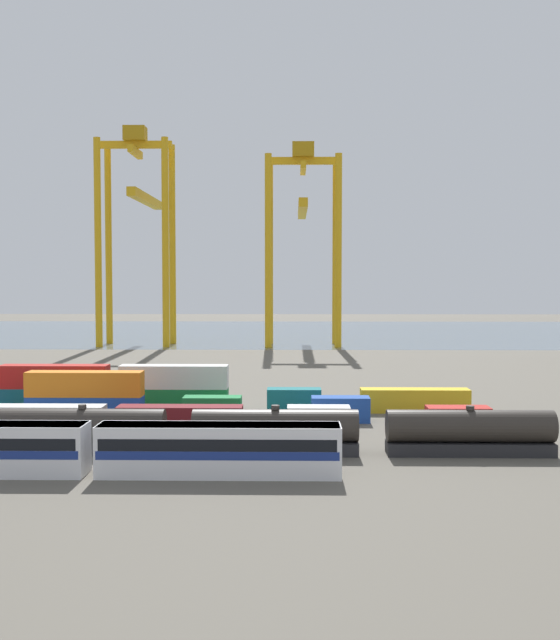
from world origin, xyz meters
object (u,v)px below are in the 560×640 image
(freight_tank_row, at_px, (470,432))
(shipping_container_16, at_px, (415,400))
(gantry_crane_west, at_px, (138,217))
(shipping_container_11, at_px, (55,399))
(shipping_container_13, at_px, (174,400))
(passenger_train, at_px, (92,447))
(gantry_crane_central, at_px, (303,225))

(freight_tank_row, distance_m, shipping_container_16, 21.06)
(freight_tank_row, bearing_deg, gantry_crane_west, 114.59)
(freight_tank_row, xyz_separation_m, shipping_container_11, (-41.87, 21.01, -0.64))
(shipping_container_11, relative_size, shipping_container_13, 1.00)
(passenger_train, xyz_separation_m, shipping_container_11, (-11.72, 28.30, -0.84))
(shipping_container_16, relative_size, gantry_crane_central, 0.27)
(shipping_container_13, bearing_deg, freight_tank_row, -36.52)
(gantry_crane_west, bearing_deg, gantry_crane_central, 0.35)
(passenger_train, distance_m, shipping_container_11, 30.64)
(freight_tank_row, height_order, gantry_crane_west, gantry_crane_west)
(passenger_train, bearing_deg, shipping_container_13, 86.39)
(shipping_container_11, relative_size, gantry_crane_central, 0.27)
(shipping_container_13, relative_size, gantry_crane_central, 0.27)
(gantry_crane_central, bearing_deg, freight_tank_row, -83.33)
(freight_tank_row, xyz_separation_m, gantry_crane_west, (-50.32, 109.97, 27.16))
(shipping_container_16, bearing_deg, passenger_train, -135.51)
(shipping_container_13, bearing_deg, gantry_crane_west, 103.87)
(shipping_container_11, xyz_separation_m, shipping_container_16, (40.53, 0.00, 0.00))
(freight_tank_row, relative_size, gantry_crane_central, 1.77)
(shipping_container_16, distance_m, gantry_crane_central, 93.60)
(shipping_container_13, xyz_separation_m, shipping_container_16, (27.02, 0.00, 0.00))
(passenger_train, bearing_deg, shipping_container_16, 44.49)
(gantry_crane_central, bearing_deg, gantry_crane_west, -179.65)
(passenger_train, relative_size, shipping_container_11, 3.11)
(gantry_crane_west, bearing_deg, shipping_container_11, -84.57)
(shipping_container_16, xyz_separation_m, gantry_crane_central, (-11.54, 89.20, 25.91))
(shipping_container_11, bearing_deg, gantry_crane_west, 95.43)
(passenger_train, distance_m, freight_tank_row, 31.02)
(gantry_crane_west, bearing_deg, shipping_container_16, -61.17)
(shipping_container_11, bearing_deg, freight_tank_row, -26.64)
(shipping_container_13, xyz_separation_m, gantry_crane_central, (15.48, 89.20, 25.91))
(passenger_train, height_order, gantry_crane_west, gantry_crane_west)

